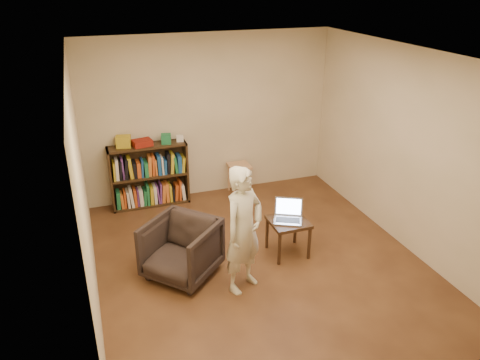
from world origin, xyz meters
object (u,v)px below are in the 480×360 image
object	(u,v)px
side_table	(288,226)
person	(244,230)
bookshelf	(149,179)
laptop	(288,215)
armchair	(181,249)
stool	(239,170)

from	to	relation	value
side_table	person	size ratio (longest dim) A/B	0.32
bookshelf	side_table	bearing A→B (deg)	-54.15
bookshelf	laptop	distance (m)	2.49
person	bookshelf	bearing A→B (deg)	75.01
bookshelf	armchair	bearing A→B (deg)	-88.54
armchair	side_table	distance (m)	1.41
bookshelf	person	distance (m)	2.63
stool	person	bearing A→B (deg)	-107.76
stool	armchair	bearing A→B (deg)	-125.52
bookshelf	laptop	world-z (taller)	bookshelf
bookshelf	laptop	xyz separation A→B (m)	(1.47, -2.00, 0.11)
bookshelf	person	size ratio (longest dim) A/B	0.79
laptop	person	distance (m)	0.96
bookshelf	person	world-z (taller)	person
laptop	person	world-z (taller)	person
bookshelf	armchair	world-z (taller)	bookshelf
stool	armchair	size ratio (longest dim) A/B	0.63
laptop	person	bearing A→B (deg)	-119.94
stool	bookshelf	bearing A→B (deg)	177.50
side_table	person	world-z (taller)	person
laptop	stool	bearing A→B (deg)	116.94
bookshelf	person	bearing A→B (deg)	-74.80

